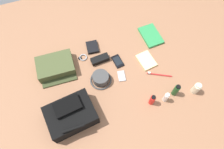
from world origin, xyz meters
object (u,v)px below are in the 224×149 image
lotion_bottle (196,88)px  sunscreen_spray (152,100)px  backpack (71,115)px  paperback_novel (151,36)px  wallet (92,47)px  bucket_hat (101,78)px  cell_phone (118,61)px  shampoo_bottle (176,90)px  toothpaste_tube (166,97)px  toothbrush (158,74)px  toiletry_pouch (56,67)px  media_player (121,76)px  notepad (146,60)px  sunglasses_case (100,59)px  wristwatch (83,58)px

lotion_bottle → sunscreen_spray: (0.33, -0.02, 0.00)m
backpack → paperback_novel: size_ratio=1.54×
wallet → bucket_hat: bearing=91.4°
backpack → bucket_hat: backpack is taller
sunscreen_spray → cell_phone: (0.11, -0.39, -0.05)m
shampoo_bottle → toothpaste_tube: (0.08, 0.02, -0.01)m
toothbrush → toiletry_pouch: bearing=-22.7°
toiletry_pouch → media_player: (-0.45, 0.22, -0.03)m
toiletry_pouch → toothbrush: (-0.71, 0.30, -0.03)m
toiletry_pouch → sunscreen_spray: 0.75m
shampoo_bottle → notepad: shampoo_bottle is taller
toiletry_pouch → toothbrush: size_ratio=1.61×
bucket_hat → toothpaste_tube: bearing=142.3°
sunscreen_spray → toothbrush: 0.23m
toiletry_pouch → wallet: (-0.31, -0.09, -0.03)m
toothpaste_tube → sunscreen_spray: sunscreen_spray is taller
toothpaste_tube → sunscreen_spray: (0.10, -0.01, 0.00)m
shampoo_bottle → bucket_hat: bearing=-30.3°
wallet → paperback_novel: bearing=-179.7°
shampoo_bottle → cell_phone: bearing=-52.1°
bucket_hat → cell_phone: size_ratio=1.36×
lotion_bottle → cell_phone: 0.61m
toiletry_pouch → cell_phone: size_ratio=2.34×
paperback_novel → sunglasses_case: 0.47m
media_player → wallet: 0.34m
lotion_bottle → wristwatch: (0.69, -0.53, -0.05)m
shampoo_bottle → sunscreen_spray: bearing=3.2°
backpack → notepad: (-0.65, -0.25, -0.06)m
toiletry_pouch → bucket_hat: size_ratio=1.72×
media_player → toothpaste_tube: bearing=129.6°
sunglasses_case → notepad: bearing=156.0°
shampoo_bottle → paperback_novel: bearing=-95.0°
backpack → notepad: backpack is taller
bucket_hat → paperback_novel: bearing=-154.3°
backpack → sunglasses_case: 0.48m
toiletry_pouch → toothbrush: toiletry_pouch is taller
bucket_hat → wallet: 0.29m
paperback_novel → toothbrush: (0.09, 0.35, -0.00)m
bucket_hat → paperback_novel: size_ratio=0.74×
sunscreen_spray → cell_phone: sunscreen_spray is taller
shampoo_bottle → wallet: 0.72m
bucket_hat → wallet: size_ratio=1.46×
backpack → bucket_hat: size_ratio=2.10×
toothpaste_tube → media_player: (0.23, -0.27, -0.05)m
toothpaste_tube → wallet: 0.69m
bucket_hat → toothbrush: 0.43m
shampoo_bottle → backpack: bearing=-5.2°
backpack → lotion_bottle: bearing=173.6°
bucket_hat → media_player: bearing=172.1°
media_player → wristwatch: bearing=-47.0°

